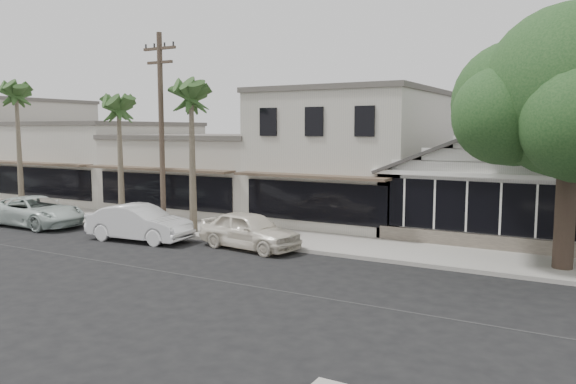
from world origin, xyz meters
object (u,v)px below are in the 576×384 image
Objects in this scene: utility_pole at (161,129)px; car_2 at (36,211)px; car_1 at (139,223)px; car_0 at (250,230)px; shade_tree at (570,98)px.

utility_pole is 8.14m from car_2.
car_1 is (0.17, -1.70, -4.02)m from utility_pole.
car_0 is 12.39m from shade_tree.
shade_tree reaches higher than car_1.
car_0 is 0.83× the size of car_2.
car_0 is 0.94× the size of car_1.
car_1 is at bearing -91.04° from car_2.
utility_pole is 1.92× the size of car_1.
utility_pole is 16.36m from shade_tree.
car_1 reaches higher than car_0.
utility_pole reaches higher than car_2.
car_1 is (-5.00, -0.99, 0.02)m from car_0.
car_1 is 17.16m from shade_tree.
utility_pole reaches higher than shade_tree.
utility_pole is at bearing 0.55° from car_1.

